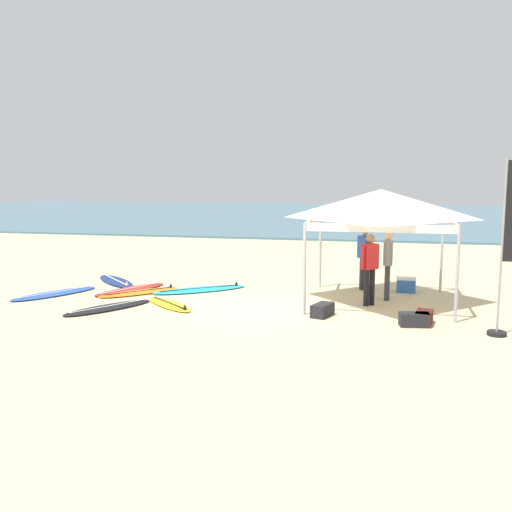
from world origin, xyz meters
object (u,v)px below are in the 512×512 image
at_px(surfboard_navy, 116,281).
at_px(surfboard_yellow, 169,304).
at_px(gear_bag_near_tent, 424,318).
at_px(cooler_box, 406,285).
at_px(surfboard_red, 131,289).
at_px(person_red, 370,264).
at_px(surfboard_black, 108,307).
at_px(gear_bag_by_pole, 322,310).
at_px(surfboard_blue, 55,293).
at_px(gear_bag_on_sand, 414,320).
at_px(canopy_tent, 381,204).
at_px(surfboard_cyan, 200,289).
at_px(surfboard_orange, 140,292).
at_px(banner_flag, 508,255).
at_px(person_grey, 388,261).
at_px(person_blue, 364,254).

height_order(surfboard_navy, surfboard_yellow, same).
relative_size(gear_bag_near_tent, cooler_box, 1.20).
xyz_separation_m(surfboard_red, person_red, (6.31, -0.39, 0.95)).
distance_m(surfboard_black, gear_bag_by_pole, 4.95).
xyz_separation_m(surfboard_blue, gear_bag_on_sand, (8.96, -1.18, 0.10)).
relative_size(canopy_tent, gear_bag_near_tent, 5.53).
xyz_separation_m(surfboard_cyan, surfboard_orange, (-1.44, -0.69, 0.00)).
bearing_deg(gear_bag_on_sand, surfboard_black, 179.82).
xyz_separation_m(canopy_tent, surfboard_blue, (-8.22, -0.92, -2.35)).
xyz_separation_m(surfboard_blue, surfboard_cyan, (3.53, 1.33, -0.00)).
bearing_deg(banner_flag, surfboard_black, 177.48).
relative_size(surfboard_blue, gear_bag_by_pole, 4.00).
height_order(banner_flag, cooler_box, banner_flag).
relative_size(surfboard_navy, surfboard_black, 0.94).
height_order(canopy_tent, person_grey, canopy_tent).
bearing_deg(banner_flag, surfboard_cyan, 157.98).
relative_size(banner_flag, gear_bag_near_tent, 5.67).
distance_m(surfboard_cyan, person_blue, 4.51).
height_order(banner_flag, gear_bag_near_tent, banner_flag).
height_order(surfboard_yellow, gear_bag_on_sand, gear_bag_on_sand).
xyz_separation_m(surfboard_orange, gear_bag_on_sand, (6.87, -1.82, 0.10)).
bearing_deg(surfboard_blue, gear_bag_by_pole, -6.20).
bearing_deg(surfboard_yellow, surfboard_black, -154.32).
relative_size(surfboard_cyan, person_grey, 1.45).
height_order(surfboard_yellow, person_blue, person_blue).
height_order(surfboard_blue, surfboard_orange, same).
distance_m(surfboard_cyan, surfboard_orange, 1.59).
relative_size(surfboard_yellow, gear_bag_on_sand, 2.91).
distance_m(surfboard_yellow, surfboard_orange, 1.75).
bearing_deg(person_grey, surfboard_orange, -174.31).
distance_m(surfboard_yellow, person_grey, 5.45).
distance_m(surfboard_red, surfboard_yellow, 2.24).
xyz_separation_m(surfboard_red, surfboard_black, (0.41, -2.09, 0.00)).
height_order(canopy_tent, gear_bag_by_pole, canopy_tent).
xyz_separation_m(person_grey, gear_bag_on_sand, (0.54, -2.45, -0.85)).
relative_size(person_red, person_grey, 1.00).
relative_size(surfboard_navy, person_red, 1.23).
bearing_deg(gear_bag_near_tent, person_red, 127.23).
xyz_separation_m(surfboard_black, cooler_box, (6.82, 3.51, 0.16)).
bearing_deg(person_red, cooler_box, 62.95).
height_order(surfboard_red, person_red, person_red).
height_order(surfboard_navy, gear_bag_near_tent, gear_bag_near_tent).
bearing_deg(surfboard_red, cooler_box, 11.08).
xyz_separation_m(surfboard_orange, gear_bag_by_pole, (4.94, -1.40, 0.10)).
distance_m(person_blue, gear_bag_by_pole, 3.32).
xyz_separation_m(surfboard_red, gear_bag_by_pole, (5.34, -1.70, 0.10)).
relative_size(gear_bag_on_sand, cooler_box, 1.20).
distance_m(person_red, person_grey, 0.84).
height_order(surfboard_blue, surfboard_yellow, same).
height_order(surfboard_cyan, banner_flag, banner_flag).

